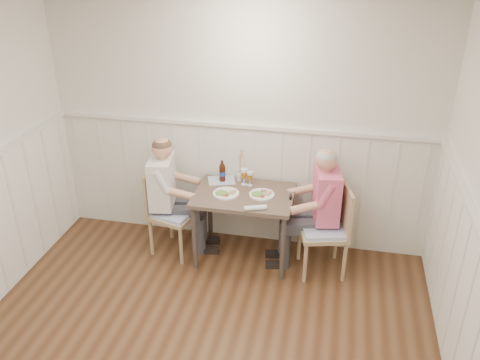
{
  "coord_description": "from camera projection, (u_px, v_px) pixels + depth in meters",
  "views": [
    {
      "loc": [
        0.99,
        -2.53,
        3.14
      ],
      "look_at": [
        0.12,
        1.64,
        1.0
      ],
      "focal_mm": 38.0,
      "sensor_mm": 36.0,
      "label": 1
    }
  ],
  "objects": [
    {
      "name": "room_shell",
      "position": [
        166.0,
        220.0,
        3.12
      ],
      "size": [
        4.04,
        4.54,
        2.6
      ],
      "color": "silver",
      "rests_on": "ground"
    },
    {
      "name": "wainscot",
      "position": [
        201.0,
        265.0,
        4.09
      ],
      "size": [
        4.0,
        4.49,
        1.34
      ],
      "color": "silver",
      "rests_on": "ground"
    },
    {
      "name": "dining_table",
      "position": [
        244.0,
        202.0,
        5.09
      ],
      "size": [
        0.98,
        0.7,
        0.75
      ],
      "color": "brown",
      "rests_on": "ground"
    },
    {
      "name": "chair_right",
      "position": [
        329.0,
        226.0,
        4.95
      ],
      "size": [
        0.54,
        0.54,
        0.94
      ],
      "color": "tan",
      "rests_on": "ground"
    },
    {
      "name": "chair_left",
      "position": [
        170.0,
        209.0,
        5.29
      ],
      "size": [
        0.53,
        0.53,
        0.92
      ],
      "color": "tan",
      "rests_on": "ground"
    },
    {
      "name": "man_in_pink",
      "position": [
        320.0,
        217.0,
        5.05
      ],
      "size": [
        0.65,
        0.46,
        1.3
      ],
      "color": "#3F3F47",
      "rests_on": "ground"
    },
    {
      "name": "diner_cream",
      "position": [
        167.0,
        203.0,
        5.3
      ],
      "size": [
        0.65,
        0.46,
        1.29
      ],
      "color": "#3F3F47",
      "rests_on": "ground"
    },
    {
      "name": "plate_man",
      "position": [
        261.0,
        194.0,
        5.01
      ],
      "size": [
        0.25,
        0.25,
        0.06
      ],
      "color": "white",
      "rests_on": "dining_table"
    },
    {
      "name": "plate_diner",
      "position": [
        225.0,
        193.0,
        5.02
      ],
      "size": [
        0.26,
        0.26,
        0.07
      ],
      "color": "white",
      "rests_on": "dining_table"
    },
    {
      "name": "beer_glass_a",
      "position": [
        250.0,
        176.0,
        5.16
      ],
      "size": [
        0.06,
        0.06,
        0.15
      ],
      "color": "silver",
      "rests_on": "dining_table"
    },
    {
      "name": "beer_glass_b",
      "position": [
        244.0,
        174.0,
        5.17
      ],
      "size": [
        0.07,
        0.07,
        0.18
      ],
      "color": "silver",
      "rests_on": "dining_table"
    },
    {
      "name": "beer_bottle",
      "position": [
        222.0,
        172.0,
        5.25
      ],
      "size": [
        0.07,
        0.07,
        0.24
      ],
      "color": "black",
      "rests_on": "dining_table"
    },
    {
      "name": "rolled_napkin",
      "position": [
        255.0,
        208.0,
        4.75
      ],
      "size": [
        0.21,
        0.12,
        0.05
      ],
      "color": "white",
      "rests_on": "dining_table"
    },
    {
      "name": "grass_vase",
      "position": [
        239.0,
        166.0,
        5.23
      ],
      "size": [
        0.04,
        0.04,
        0.38
      ],
      "color": "silver",
      "rests_on": "dining_table"
    },
    {
      "name": "gingham_mat",
      "position": [
        222.0,
        180.0,
        5.31
      ],
      "size": [
        0.33,
        0.3,
        0.01
      ],
      "color": "#617AC2",
      "rests_on": "dining_table"
    }
  ]
}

